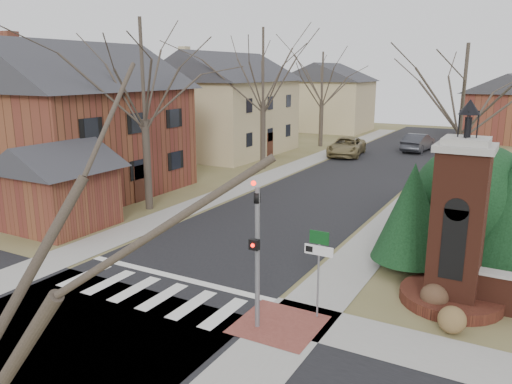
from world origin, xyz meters
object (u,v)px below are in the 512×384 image
Objects in this scene: sign_post at (318,257)px; distant_car at (418,142)px; pickup_truck at (346,147)px; brick_gate_monument at (457,239)px; traffic_signal_pole at (257,243)px.

distant_car is at bearing 96.64° from sign_post.
distant_car is at bearing 39.57° from pickup_truck.
sign_post reaches higher than distant_car.
brick_gate_monument is 1.12× the size of pickup_truck.
brick_gate_monument is at bearing 43.24° from traffic_signal_pole.
pickup_truck is 7.43m from distant_car.
distant_car is (-2.70, 35.74, -1.76)m from traffic_signal_pole.
traffic_signal_pole is 2.02m from sign_post.
traffic_signal_pole is 0.78× the size of pickup_truck.
sign_post is 0.48× the size of pickup_truck.
brick_gate_monument reaches higher than sign_post.
distant_car is (-3.99, 34.33, -1.12)m from sign_post.
distant_car is at bearing 103.29° from brick_gate_monument.
sign_post is 0.55× the size of distant_car.
pickup_truck is 1.15× the size of distant_car.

